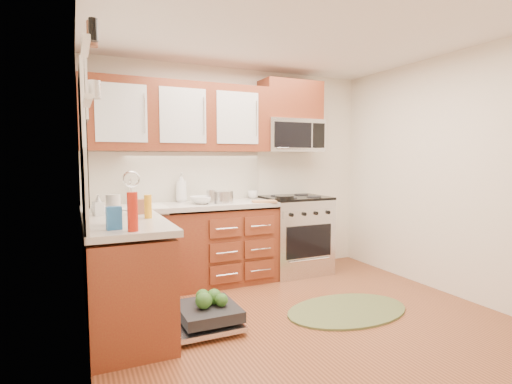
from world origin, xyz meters
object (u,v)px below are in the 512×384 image
upper_cabinets (179,117)px  microwave (291,136)px  dishwasher (203,317)px  cutting_board (264,201)px  skillet (284,197)px  bowl_b (202,200)px  stock_pot (223,197)px  sink (134,219)px  rug (347,310)px  bowl_a (215,198)px  range (295,234)px  paper_towel_roll (113,210)px  cup (253,194)px

upper_cabinets → microwave: (1.41, -0.02, -0.18)m
dishwasher → cutting_board: cutting_board is taller
skillet → bowl_b: bowl_b is taller
microwave → stock_pot: microwave is taller
sink → rug: size_ratio=0.51×
sink → bowl_a: bowl_a is taller
microwave → bowl_a: microwave is taller
range → skillet: 0.61m
skillet → microwave: bearing=50.8°
microwave → rug: 2.23m
dishwasher → cutting_board: 1.60m
rug → paper_towel_roll: (-2.01, 0.23, 1.03)m
bowl_b → microwave: bearing=8.3°
range → sink: (-1.93, -0.01, 0.33)m
upper_cabinets → microwave: bearing=-1.0°
dishwasher → cup: size_ratio=5.60×
dishwasher → skillet: size_ratio=3.22×
cutting_board → bowl_b: 0.70m
dishwasher → bowl_b: bearing=73.2°
dishwasher → paper_towel_roll: size_ratio=3.05×
upper_cabinets → cutting_board: (0.87, -0.35, -0.94)m
range → microwave: 1.23m
sink → stock_pot: (0.95, -0.09, 0.19)m
microwave → sink: microwave is taller
microwave → bowl_b: bearing=-171.7°
microwave → paper_towel_roll: size_ratio=3.31×
microwave → skillet: bearing=-129.2°
sink → microwave: bearing=3.9°
upper_cabinets → cutting_board: upper_cabinets is taller
dishwasher → bowl_b: size_ratio=2.70×
upper_cabinets → cup: (0.93, 0.07, -0.90)m
paper_towel_roll → cup: size_ratio=1.84×
dishwasher → bowl_b: 1.42m
paper_towel_roll → bowl_a: (1.24, 1.27, -0.08)m
sink → cup: cup is taller
stock_pot → skillet: bearing=-10.0°
cutting_board → upper_cabinets: bearing=157.9°
microwave → bowl_a: size_ratio=3.07×
skillet → cutting_board: size_ratio=0.80×
sink → skillet: bearing=-7.4°
sink → cup: bearing=9.0°
skillet → paper_towel_roll: (-1.94, -0.88, 0.07)m
upper_cabinets → bowl_b: 0.95m
skillet → bowl_b: size_ratio=0.84×
paper_towel_roll → skillet: bearing=24.3°
upper_cabinets → microwave: upper_cabinets is taller
range → skillet: size_ratio=4.37×
stock_pot → cutting_board: stock_pot is taller
skillet → upper_cabinets: bearing=161.9°
dishwasher → cutting_board: (1.01, 0.92, 0.83)m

